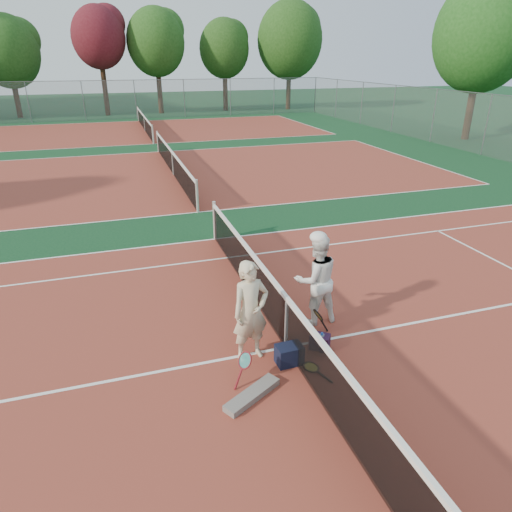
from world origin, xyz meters
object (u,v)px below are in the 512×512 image
at_px(player_b, 316,279).
at_px(racket_black_held, 318,322).
at_px(racket_red, 245,368).
at_px(sports_bag_navy, 289,355).
at_px(sports_bag_purple, 320,342).
at_px(water_bottle, 322,342).
at_px(net_main, 286,323).
at_px(racket_spare, 311,367).
at_px(player_a, 251,311).

distance_m(player_b, racket_black_held, 0.79).
bearing_deg(racket_black_held, racket_red, 18.59).
distance_m(racket_black_held, sports_bag_navy, 1.04).
xyz_separation_m(racket_red, sports_bag_purple, (1.50, 0.47, -0.13)).
bearing_deg(sports_bag_navy, water_bottle, 16.13).
height_order(net_main, racket_spare, net_main).
xyz_separation_m(sports_bag_navy, water_bottle, (0.68, 0.20, -0.02)).
bearing_deg(racket_red, net_main, 2.17).
xyz_separation_m(racket_spare, sports_bag_navy, (-0.29, 0.25, 0.15)).
relative_size(racket_red, sports_bag_navy, 1.21).
distance_m(racket_red, sports_bag_navy, 0.87).
bearing_deg(player_a, player_b, 14.52).
bearing_deg(net_main, water_bottle, -21.94).
height_order(racket_red, water_bottle, racket_red).
distance_m(racket_spare, water_bottle, 0.61).
distance_m(player_a, sports_bag_navy, 0.98).
relative_size(racket_red, racket_black_held, 0.98).
bearing_deg(racket_black_held, player_b, -116.85).
xyz_separation_m(net_main, player_a, (-0.66, -0.05, 0.37)).
distance_m(player_a, water_bottle, 1.45).
xyz_separation_m(player_b, sports_bag_navy, (-0.96, -1.12, -0.72)).
bearing_deg(net_main, player_a, -175.82).
distance_m(sports_bag_purple, water_bottle, 0.04).
height_order(player_a, player_b, player_b).
height_order(player_a, sports_bag_navy, player_a).
xyz_separation_m(net_main, water_bottle, (0.58, -0.23, -0.36)).
relative_size(player_a, racket_black_held, 3.30).
bearing_deg(net_main, racket_spare, -74.93).
relative_size(net_main, racket_red, 20.85).
xyz_separation_m(player_a, sports_bag_purple, (1.22, -0.15, -0.75)).
bearing_deg(sports_bag_purple, net_main, 160.32).
distance_m(player_b, racket_red, 2.33).
distance_m(racket_black_held, sports_bag_purple, 0.46).
bearing_deg(player_a, sports_bag_navy, -45.99).
xyz_separation_m(player_b, water_bottle, (-0.27, -0.92, -0.74)).
height_order(player_b, racket_spare, player_b).
distance_m(racket_red, racket_spare, 1.15).
xyz_separation_m(player_a, racket_spare, (0.84, -0.63, -0.86)).
height_order(sports_bag_navy, water_bottle, sports_bag_navy).
bearing_deg(racket_spare, sports_bag_purple, -58.43).
xyz_separation_m(racket_spare, water_bottle, (0.39, 0.45, 0.13)).
bearing_deg(sports_bag_purple, racket_spare, -127.80).
bearing_deg(player_a, racket_black_held, -0.49).
xyz_separation_m(racket_red, racket_spare, (1.13, -0.01, -0.24)).
distance_m(net_main, racket_spare, 0.86).
distance_m(sports_bag_navy, sports_bag_purple, 0.70).
distance_m(racket_black_held, racket_spare, 1.06).
bearing_deg(racket_red, racket_spare, -33.77).
bearing_deg(player_a, net_main, -7.20).
height_order(sports_bag_navy, sports_bag_purple, sports_bag_navy).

